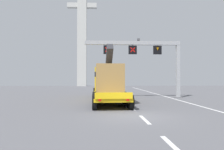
# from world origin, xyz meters

# --- Properties ---
(ground) EXTENTS (112.00, 112.00, 0.00)m
(ground) POSITION_xyz_m (0.00, 0.00, 0.00)
(ground) COLOR #5B5B60
(lane_markings) EXTENTS (0.20, 46.15, 0.01)m
(lane_markings) POSITION_xyz_m (0.41, 15.77, 0.01)
(lane_markings) COLOR silver
(lane_markings) RESTS_ON ground
(edge_line_right) EXTENTS (0.20, 63.00, 0.01)m
(edge_line_right) POSITION_xyz_m (6.20, 12.00, 0.01)
(edge_line_right) COLOR silver
(edge_line_right) RESTS_ON ground
(overhead_lane_gantry) EXTENTS (11.64, 0.90, 7.08)m
(overhead_lane_gantry) POSITION_xyz_m (3.31, 12.68, 5.47)
(overhead_lane_gantry) COLOR #9EA0A5
(overhead_lane_gantry) RESTS_ON ground
(heavy_haul_truck_yellow) EXTENTS (3.38, 14.13, 5.30)m
(heavy_haul_truck_yellow) POSITION_xyz_m (-1.38, 10.14, 1.99)
(heavy_haul_truck_yellow) COLOR yellow
(heavy_haul_truck_yellow) RESTS_ON ground
(bridge_pylon_distant) EXTENTS (9.00, 2.00, 39.92)m
(bridge_pylon_distant) POSITION_xyz_m (-7.81, 54.40, 20.36)
(bridge_pylon_distant) COLOR #B7B7B2
(bridge_pylon_distant) RESTS_ON ground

